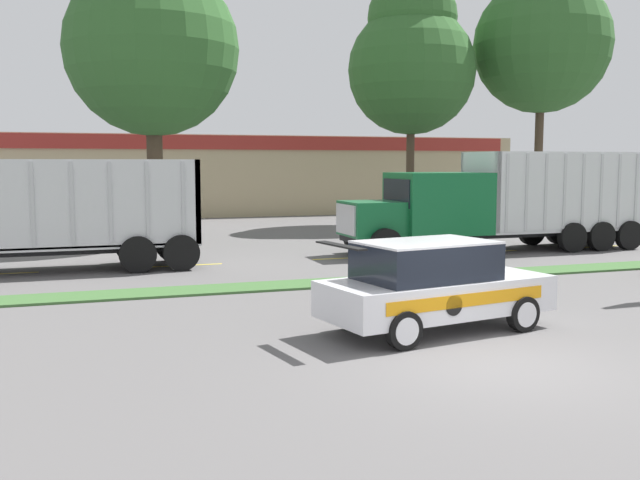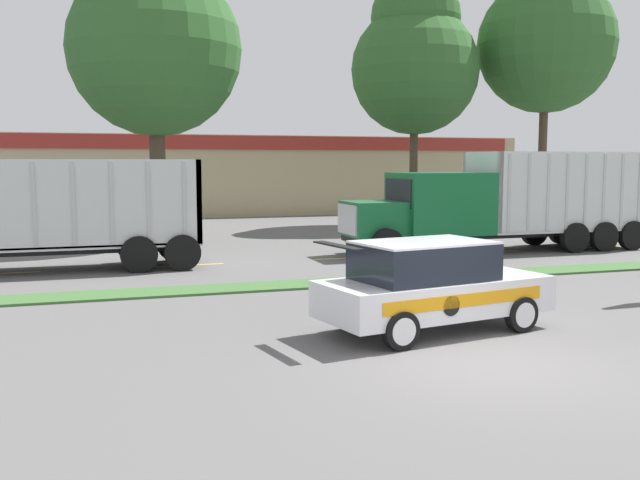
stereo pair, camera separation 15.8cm
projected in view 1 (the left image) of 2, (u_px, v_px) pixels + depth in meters
The scene contains 12 objects.
ground_plane at pixel (492, 363), 11.36m from camera, with size 600.00×600.00×0.00m, color #5B5959.
grass_verge at pixel (329, 283), 18.75m from camera, with size 120.00×1.27×0.06m, color #3D6633.
centre_line_4 at pixel (184, 265), 22.12m from camera, with size 2.40×0.14×0.01m, color yellow.
centre_line_5 at pixel (346, 258), 23.83m from camera, with size 2.40×0.14×0.01m, color yellow.
centre_line_6 at pixel (487, 252), 25.54m from camera, with size 2.40×0.14×0.01m, color yellow.
centre_line_7 at pixel (610, 246), 27.26m from camera, with size 2.40×0.14×0.01m, color yellow.
dump_truck_lead at pixel (473, 208), 25.30m from camera, with size 11.29×2.71×3.56m.
rally_car at pixel (433, 285), 13.44m from camera, with size 4.70×2.58×1.76m.
store_building_backdrop at pixel (250, 174), 47.72m from camera, with size 32.36×12.10×4.78m.
tree_behind_left at pixel (412, 58), 35.29m from camera, with size 6.33×6.33×12.48m.
tree_behind_centre at pixel (152, 32), 28.25m from camera, with size 6.91×6.91×12.86m.
tree_behind_right at pixel (542, 31), 36.40m from camera, with size 6.96×6.96×14.42m.
Camera 1 is at (-6.14, -9.63, 3.18)m, focal length 40.00 mm.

